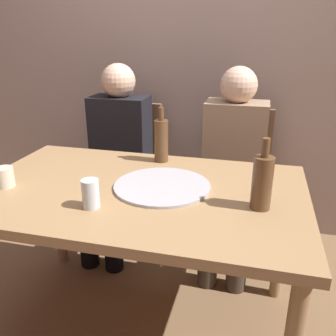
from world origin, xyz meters
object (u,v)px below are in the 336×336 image
object	(u,v)px
tumbler_far	(5,177)
chair_left	(126,163)
dining_table	(138,205)
guest_in_sweater	(116,151)
chair_right	(233,172)
tumbler_near	(91,194)
beer_bottle	(262,181)
wine_bottle	(161,140)
pizza_tray	(162,186)
guest_in_beanie	(233,161)

from	to	relation	value
tumbler_far	chair_left	world-z (taller)	chair_left
dining_table	guest_in_sweater	world-z (taller)	guest_in_sweater
chair_right	dining_table	bearing A→B (deg)	67.56
dining_table	tumbler_near	size ratio (longest dim) A/B	12.61
tumbler_near	tumbler_far	world-z (taller)	tumbler_near
beer_bottle	chair_right	xyz separation A→B (m)	(-0.16, 0.90, -0.33)
wine_bottle	chair_right	xyz separation A→B (m)	(0.34, 0.49, -0.33)
tumbler_far	guest_in_sweater	xyz separation A→B (m)	(0.17, 0.81, -0.13)
guest_in_sweater	chair_right	bearing A→B (deg)	-168.18
tumbler_near	chair_left	size ratio (longest dim) A/B	0.12
chair_left	pizza_tray	bearing A→B (deg)	120.62
dining_table	chair_right	distance (m)	0.92
guest_in_sweater	guest_in_beanie	size ratio (longest dim) A/B	1.00
pizza_tray	beer_bottle	size ratio (longest dim) A/B	1.51
chair_left	tumbler_far	bearing A→B (deg)	79.98
chair_left	chair_right	bearing A→B (deg)	-180.00
pizza_tray	dining_table	bearing A→B (deg)	-162.90
tumbler_far	beer_bottle	bearing A→B (deg)	3.40
tumbler_far	chair_left	xyz separation A→B (m)	(0.17, 0.96, -0.26)
dining_table	wine_bottle	distance (m)	0.40
pizza_tray	tumbler_near	bearing A→B (deg)	-130.60
beer_bottle	guest_in_sweater	distance (m)	1.17
chair_left	tumbler_near	bearing A→B (deg)	104.39
dining_table	tumbler_far	distance (m)	0.57
pizza_tray	beer_bottle	bearing A→B (deg)	-12.88
tumbler_near	guest_in_beanie	size ratio (longest dim) A/B	0.09
guest_in_beanie	wine_bottle	bearing A→B (deg)	45.40
dining_table	tumbler_far	size ratio (longest dim) A/B	16.63
dining_table	tumbler_far	bearing A→B (deg)	-167.26
beer_bottle	guest_in_beanie	world-z (taller)	guest_in_beanie
wine_bottle	tumbler_far	distance (m)	0.73
chair_left	chair_right	world-z (taller)	same
guest_in_beanie	chair_left	bearing A→B (deg)	-11.82
beer_bottle	chair_right	size ratio (longest dim) A/B	0.30
chair_left	guest_in_beanie	distance (m)	0.75
beer_bottle	guest_in_sweater	bearing A→B (deg)	139.67
dining_table	chair_right	size ratio (longest dim) A/B	1.55
chair_left	guest_in_sweater	distance (m)	0.20
wine_bottle	tumbler_far	bearing A→B (deg)	-139.86
beer_bottle	tumbler_far	size ratio (longest dim) A/B	3.22
dining_table	pizza_tray	bearing A→B (deg)	17.10
beer_bottle	tumbler_far	distance (m)	1.06
pizza_tray	chair_left	world-z (taller)	chair_left
guest_in_beanie	tumbler_far	bearing A→B (deg)	42.22
dining_table	chair_right	xyz separation A→B (m)	(0.35, 0.84, -0.14)
chair_left	chair_right	xyz separation A→B (m)	(0.72, 0.00, 0.00)
beer_bottle	chair_left	distance (m)	1.30
wine_bottle	guest_in_beanie	distance (m)	0.52
chair_left	guest_in_beanie	bearing A→B (deg)	168.18
beer_bottle	tumbler_near	distance (m)	0.63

